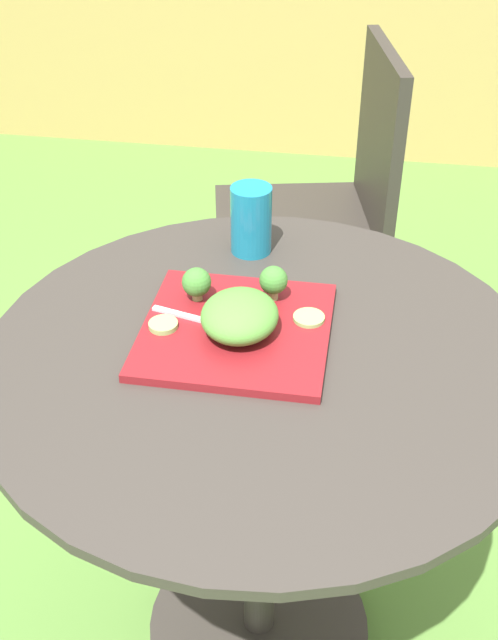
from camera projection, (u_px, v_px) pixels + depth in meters
name	position (u px, v px, depth m)	size (l,w,h in m)	color
ground_plane	(259.00, 632.00, 1.60)	(12.00, 12.00, 0.00)	#568438
patio_table	(261.00, 479.00, 1.34)	(0.85, 0.85, 0.74)	#38332D
patio_chair	(333.00, 193.00, 2.06)	(0.52, 0.52, 0.90)	#332D28
salad_plate	(236.00, 330.00, 1.20)	(0.29, 0.29, 0.01)	maroon
drinking_glass	(251.00, 223.00, 1.38)	(0.07, 0.07, 0.12)	teal
fork	(206.00, 321.00, 1.20)	(0.15, 0.05, 0.00)	silver
lettuce_mound	(240.00, 316.00, 1.17)	(0.12, 0.13, 0.06)	#519338
broccoli_floret_0	(197.00, 283.00, 1.24)	(0.05, 0.05, 0.06)	#99B770
broccoli_floret_1	(274.00, 281.00, 1.24)	(0.05, 0.05, 0.06)	#99B770
cucumber_slice_0	(163.00, 325.00, 1.19)	(0.05, 0.05, 0.01)	#8EB766
cucumber_slice_1	(309.00, 318.00, 1.21)	(0.05, 0.05, 0.01)	#8EB766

